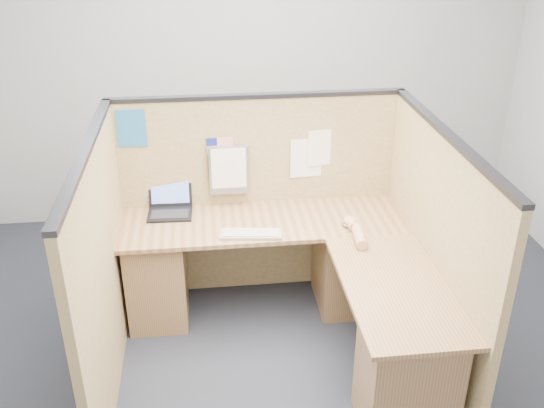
{
  "coord_description": "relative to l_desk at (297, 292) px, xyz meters",
  "views": [
    {
      "loc": [
        -0.37,
        -2.97,
        2.7
      ],
      "look_at": [
        0.04,
        0.5,
        0.94
      ],
      "focal_mm": 40.0,
      "sensor_mm": 36.0,
      "label": 1
    }
  ],
  "objects": [
    {
      "name": "keyboard",
      "position": [
        -0.29,
        0.19,
        0.35
      ],
      "size": [
        0.42,
        0.19,
        0.03
      ],
      "rotation": [
        0.0,
        0.0,
        -0.12
      ],
      "color": "gray",
      "rests_on": "l_desk"
    },
    {
      "name": "wall_back",
      "position": [
        -0.18,
        1.96,
        1.01
      ],
      "size": [
        5.0,
        0.0,
        5.0
      ],
      "primitive_type": "plane",
      "rotation": [
        1.57,
        0.0,
        0.0
      ],
      "color": "#A6A9AB",
      "rests_on": "floor"
    },
    {
      "name": "blue_poster",
      "position": [
        -1.04,
        0.68,
        0.94
      ],
      "size": [
        0.2,
        0.01,
        0.26
      ],
      "primitive_type": "cube",
      "rotation": [
        0.0,
        0.0,
        -0.02
      ],
      "color": "#22629F",
      "rests_on": "cubicle_partitions"
    },
    {
      "name": "laptop",
      "position": [
        -0.82,
        0.6,
        0.39
      ],
      "size": [
        0.31,
        0.3,
        0.22
      ],
      "rotation": [
        0.0,
        0.0,
        -0.04
      ],
      "color": "black",
      "rests_on": "l_desk"
    },
    {
      "name": "hand_forearm",
      "position": [
        0.4,
        0.1,
        0.37
      ],
      "size": [
        0.11,
        0.38,
        0.08
      ],
      "color": "tan",
      "rests_on": "l_desk"
    },
    {
      "name": "paper_right",
      "position": [
        0.16,
        0.68,
        0.66
      ],
      "size": [
        0.23,
        0.02,
        0.29
      ],
      "primitive_type": "cube",
      "rotation": [
        0.0,
        0.0,
        0.06
      ],
      "color": "white",
      "rests_on": "cubicle_partitions"
    },
    {
      "name": "l_desk",
      "position": [
        0.0,
        0.0,
        0.0
      ],
      "size": [
        1.95,
        1.75,
        0.73
      ],
      "color": "brown",
      "rests_on": "floor"
    },
    {
      "name": "floor",
      "position": [
        -0.18,
        -0.29,
        -0.39
      ],
      "size": [
        5.0,
        5.0,
        0.0
      ],
      "primitive_type": "plane",
      "color": "black",
      "rests_on": "ground"
    },
    {
      "name": "mouse",
      "position": [
        0.39,
        0.24,
        0.36
      ],
      "size": [
        0.11,
        0.06,
        0.04
      ],
      "primitive_type": "ellipsoid",
      "rotation": [
        0.0,
        0.0,
        0.0
      ],
      "color": "#BABABF",
      "rests_on": "l_desk"
    },
    {
      "name": "american_flag",
      "position": [
        -0.47,
        0.67,
        0.78
      ],
      "size": [
        0.19,
        0.01,
        0.32
      ],
      "color": "olive",
      "rests_on": "cubicle_partitions"
    },
    {
      "name": "file_holder",
      "position": [
        -0.4,
        0.66,
        0.61
      ],
      "size": [
        0.28,
        0.05,
        0.35
      ],
      "color": "slate",
      "rests_on": "cubicle_partitions"
    },
    {
      "name": "paper_left",
      "position": [
        0.27,
        0.68,
        0.74
      ],
      "size": [
        0.21,
        0.03,
        0.27
      ],
      "primitive_type": "cube",
      "rotation": [
        0.0,
        0.0,
        0.13
      ],
      "color": "white",
      "rests_on": "cubicle_partitions"
    },
    {
      "name": "cubicle_partitions",
      "position": [
        -0.18,
        0.14,
        0.38
      ],
      "size": [
        2.06,
        1.83,
        1.53
      ],
      "color": "olive",
      "rests_on": "floor"
    }
  ]
}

